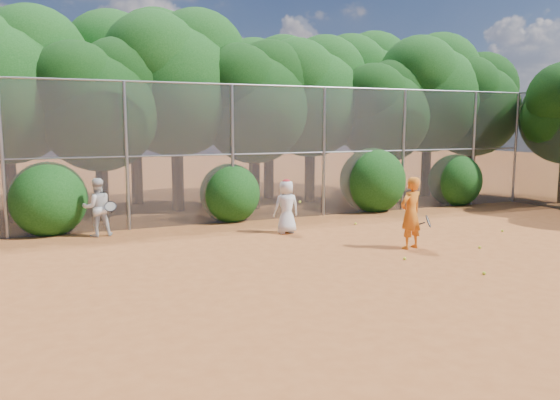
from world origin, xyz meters
name	(u,v)px	position (x,y,z in m)	size (l,w,h in m)	color
ground	(374,266)	(0.00, 0.00, 0.00)	(80.00, 80.00, 0.00)	#9E5123
fence_back	(261,152)	(-0.12, 6.00, 2.05)	(20.05, 0.09, 4.03)	gray
tree_1	(5,78)	(-6.94, 8.54, 4.16)	(4.64, 4.03, 6.35)	black
tree_2	(100,100)	(-4.45, 7.83, 3.58)	(3.99, 3.47, 5.47)	black
tree_3	(177,77)	(-1.94, 8.84, 4.40)	(4.89, 4.26, 6.70)	black
tree_4	(255,97)	(0.55, 8.24, 3.76)	(4.19, 3.64, 5.73)	black
tree_5	(311,92)	(3.06, 9.04, 4.05)	(4.51, 3.92, 6.17)	black
tree_6	(384,108)	(5.55, 8.03, 3.47)	(3.86, 3.36, 5.29)	black
tree_7	(429,88)	(8.06, 8.64, 4.28)	(4.77, 4.14, 6.53)	black
tree_8	(474,101)	(10.05, 8.34, 3.82)	(4.25, 3.70, 5.82)	black
tree_10	(135,74)	(-2.93, 11.05, 4.63)	(5.15, 4.48, 7.06)	black
tree_11	(270,90)	(2.06, 10.64, 4.16)	(4.64, 4.03, 6.35)	black
tree_12	(362,85)	(6.56, 11.24, 4.51)	(5.02, 4.37, 6.88)	black
bush_0	(48,196)	(-6.00, 6.30, 1.00)	(2.00, 2.00, 2.00)	#104010
bush_1	(230,191)	(-1.00, 6.30, 0.90)	(1.80, 1.80, 1.80)	#104010
bush_2	(372,178)	(4.00, 6.30, 1.10)	(2.20, 2.20, 2.20)	#104010
bush_3	(455,178)	(7.50, 6.30, 0.95)	(1.90, 1.90, 1.90)	#104010
player_yellow	(411,213)	(1.66, 1.05, 0.84)	(0.85, 0.62, 1.67)	orange
player_teen	(286,206)	(-0.24, 3.84, 0.72)	(0.70, 0.46, 1.44)	white
player_white	(97,207)	(-4.86, 5.40, 0.75)	(0.86, 0.75, 1.50)	silver
ball_0	(480,247)	(3.14, 0.38, 0.03)	(0.07, 0.07, 0.07)	#BCD126
ball_1	(484,273)	(1.59, -1.37, 0.03)	(0.07, 0.07, 0.07)	#BCD126
ball_2	(502,231)	(5.14, 1.68, 0.03)	(0.07, 0.07, 0.07)	#BCD126
ball_3	(405,259)	(0.89, 0.18, 0.03)	(0.07, 0.07, 0.07)	#BCD126
ball_4	(356,224)	(2.08, 4.16, 0.03)	(0.07, 0.07, 0.07)	#BCD126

